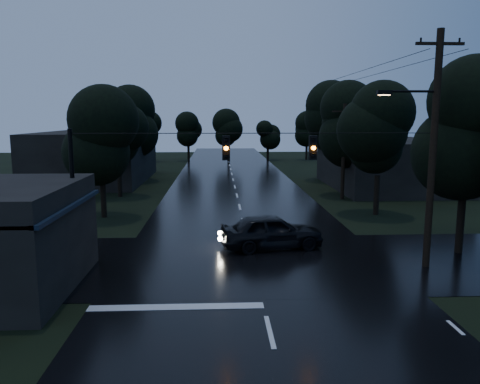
{
  "coord_description": "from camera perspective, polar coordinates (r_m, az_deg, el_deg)",
  "views": [
    {
      "loc": [
        -1.52,
        -8.26,
        6.44
      ],
      "look_at": [
        -0.43,
        15.14,
        2.7
      ],
      "focal_mm": 35.0,
      "sensor_mm": 36.0,
      "label": 1
    }
  ],
  "objects": [
    {
      "name": "tree_left_a",
      "position": [
        31.19,
        -16.64,
        6.5
      ],
      "size": [
        3.92,
        3.92,
        8.26
      ],
      "color": "black",
      "rests_on": "ground"
    },
    {
      "name": "tree_right_c",
      "position": [
        49.66,
        11.13,
        8.83
      ],
      "size": [
        4.76,
        4.76,
        10.03
      ],
      "color": "black",
      "rests_on": "ground"
    },
    {
      "name": "car",
      "position": [
        23.29,
        3.87,
        -4.8
      ],
      "size": [
        5.33,
        2.87,
        1.72
      ],
      "primitive_type": "imported",
      "rotation": [
        0.0,
        0.0,
        1.74
      ],
      "color": "black",
      "rests_on": "ground"
    },
    {
      "name": "tree_left_c",
      "position": [
        49.03,
        -12.99,
        8.33
      ],
      "size": [
        4.48,
        4.48,
        9.44
      ],
      "color": "black",
      "rests_on": "ground"
    },
    {
      "name": "tree_right_b",
      "position": [
        39.84,
        13.69,
        8.19
      ],
      "size": [
        4.48,
        4.48,
        9.44
      ],
      "color": "black",
      "rests_on": "ground"
    },
    {
      "name": "building_far_left",
      "position": [
        50.0,
        -17.15,
        4.16
      ],
      "size": [
        10.0,
        16.0,
        5.0
      ],
      "primitive_type": "cube",
      "color": "black",
      "rests_on": "ground"
    },
    {
      "name": "tree_right_a",
      "position": [
        32.04,
        16.65,
        7.24
      ],
      "size": [
        4.2,
        4.2,
        8.85
      ],
      "color": "black",
      "rests_on": "ground"
    },
    {
      "name": "tree_left_b",
      "position": [
        39.11,
        -14.71,
        7.58
      ],
      "size": [
        4.2,
        4.2,
        8.85
      ],
      "color": "black",
      "rests_on": "ground"
    },
    {
      "name": "anchor_pole_left",
      "position": [
        20.46,
        -19.62,
        -1.14
      ],
      "size": [
        0.18,
        0.18,
        6.0
      ],
      "primitive_type": "cylinder",
      "color": "black",
      "rests_on": "ground"
    },
    {
      "name": "building_far_right",
      "position": [
        45.22,
        17.46,
        3.28
      ],
      "size": [
        10.0,
        14.0,
        4.4
      ],
      "primitive_type": "cube",
      "color": "black",
      "rests_on": "ground"
    },
    {
      "name": "cross_street",
      "position": [
        21.31,
        1.58,
        -8.51
      ],
      "size": [
        60.0,
        9.0,
        0.02
      ],
      "primitive_type": "cube",
      "color": "black",
      "rests_on": "ground"
    },
    {
      "name": "utility_pole_main",
      "position": [
        21.26,
        22.28,
        5.22
      ],
      "size": [
        3.5,
        0.3,
        10.0
      ],
      "color": "black",
      "rests_on": "ground"
    },
    {
      "name": "tree_corner_near",
      "position": [
        24.18,
        26.01,
        7.11
      ],
      "size": [
        4.48,
        4.48,
        9.44
      ],
      "color": "black",
      "rests_on": "ground"
    },
    {
      "name": "main_road",
      "position": [
        38.83,
        -0.38,
        -0.47
      ],
      "size": [
        12.0,
        120.0,
        0.02
      ],
      "primitive_type": "cube",
      "color": "black",
      "rests_on": "ground"
    },
    {
      "name": "span_signals",
      "position": [
        19.4,
        3.51,
        5.53
      ],
      "size": [
        15.0,
        0.37,
        1.12
      ],
      "color": "black",
      "rests_on": "ground"
    },
    {
      "name": "utility_pole_far",
      "position": [
        37.65,
        12.52,
        4.97
      ],
      "size": [
        2.0,
        0.3,
        7.5
      ],
      "color": "black",
      "rests_on": "ground"
    }
  ]
}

